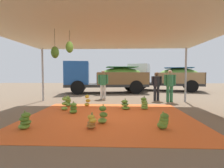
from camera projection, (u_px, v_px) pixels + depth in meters
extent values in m
plane|color=brown|center=(113.00, 102.00, 8.53)|extent=(40.00, 40.00, 0.00)
cube|color=#E05B23|center=(109.00, 117.00, 5.53)|extent=(5.46, 4.68, 0.01)
cylinder|color=#9EA0A5|center=(43.00, 75.00, 8.91)|extent=(0.10, 0.10, 2.81)
cylinder|color=#9EA0A5|center=(186.00, 75.00, 8.59)|extent=(0.10, 0.10, 2.81)
cube|color=beige|center=(109.00, 31.00, 5.38)|extent=(8.00, 7.00, 0.06)
cylinder|color=#4C422D|center=(55.00, 37.00, 5.01)|extent=(0.01, 0.01, 0.52)
ellipsoid|color=#477523|center=(55.00, 52.00, 5.04)|extent=(0.24, 0.24, 0.36)
cylinder|color=#4C422D|center=(69.00, 36.00, 5.21)|extent=(0.01, 0.01, 0.32)
ellipsoid|color=#60932D|center=(70.00, 47.00, 5.23)|extent=(0.24, 0.24, 0.36)
ellipsoid|color=#6B9E38|center=(145.00, 108.00, 6.71)|extent=(0.38, 0.38, 0.12)
ellipsoid|color=#6B9E38|center=(145.00, 105.00, 6.70)|extent=(0.39, 0.39, 0.12)
ellipsoid|color=#75A83D|center=(145.00, 103.00, 6.69)|extent=(0.27, 0.27, 0.12)
ellipsoid|color=#75A83D|center=(144.00, 101.00, 6.68)|extent=(0.28, 0.28, 0.12)
ellipsoid|color=#477523|center=(144.00, 99.00, 6.68)|extent=(0.25, 0.25, 0.12)
cylinder|color=olive|center=(144.00, 97.00, 6.69)|extent=(0.04, 0.04, 0.12)
ellipsoid|color=#75A83D|center=(64.00, 108.00, 6.55)|extent=(0.34, 0.34, 0.13)
ellipsoid|color=#75A83D|center=(65.00, 104.00, 6.55)|extent=(0.25, 0.25, 0.13)
ellipsoid|color=#75A83D|center=(64.00, 99.00, 6.54)|extent=(0.22, 0.22, 0.13)
cylinder|color=olive|center=(64.00, 97.00, 6.54)|extent=(0.04, 0.04, 0.12)
ellipsoid|color=#518428|center=(73.00, 111.00, 5.98)|extent=(0.30, 0.30, 0.15)
ellipsoid|color=#477523|center=(74.00, 108.00, 5.99)|extent=(0.29, 0.29, 0.15)
ellipsoid|color=#518428|center=(74.00, 105.00, 5.93)|extent=(0.30, 0.30, 0.15)
cylinder|color=olive|center=(73.00, 103.00, 5.96)|extent=(0.04, 0.04, 0.12)
ellipsoid|color=#6B9E38|center=(68.00, 104.00, 7.37)|extent=(0.37, 0.37, 0.15)
ellipsoid|color=#518428|center=(67.00, 103.00, 7.39)|extent=(0.38, 0.38, 0.15)
ellipsoid|color=#60932D|center=(68.00, 101.00, 7.40)|extent=(0.33, 0.33, 0.15)
ellipsoid|color=#6B9E38|center=(68.00, 99.00, 7.37)|extent=(0.26, 0.26, 0.15)
ellipsoid|color=#6B9E38|center=(68.00, 98.00, 7.37)|extent=(0.32, 0.32, 0.15)
cylinder|color=olive|center=(68.00, 96.00, 7.37)|extent=(0.04, 0.04, 0.12)
ellipsoid|color=#996628|center=(91.00, 126.00, 4.29)|extent=(0.29, 0.29, 0.12)
ellipsoid|color=#996628|center=(92.00, 123.00, 4.31)|extent=(0.26, 0.26, 0.12)
ellipsoid|color=gold|center=(93.00, 120.00, 4.26)|extent=(0.22, 0.22, 0.12)
ellipsoid|color=gold|center=(91.00, 117.00, 4.29)|extent=(0.23, 0.23, 0.12)
cylinder|color=olive|center=(92.00, 115.00, 4.27)|extent=(0.04, 0.04, 0.12)
ellipsoid|color=#518428|center=(162.00, 125.00, 4.26)|extent=(0.26, 0.26, 0.18)
ellipsoid|color=#60932D|center=(163.00, 122.00, 4.25)|extent=(0.32, 0.32, 0.18)
ellipsoid|color=#518428|center=(164.00, 119.00, 4.23)|extent=(0.29, 0.29, 0.18)
ellipsoid|color=#477523|center=(164.00, 116.00, 4.22)|extent=(0.29, 0.29, 0.18)
cylinder|color=olive|center=(163.00, 114.00, 4.24)|extent=(0.04, 0.04, 0.12)
ellipsoid|color=#518428|center=(126.00, 108.00, 6.68)|extent=(0.43, 0.43, 0.12)
ellipsoid|color=#6B9E38|center=(125.00, 104.00, 6.72)|extent=(0.38, 0.38, 0.12)
ellipsoid|color=#518428|center=(125.00, 102.00, 6.67)|extent=(0.28, 0.28, 0.12)
cylinder|color=olive|center=(125.00, 100.00, 6.69)|extent=(0.04, 0.04, 0.12)
ellipsoid|color=gold|center=(87.00, 104.00, 7.39)|extent=(0.32, 0.32, 0.15)
ellipsoid|color=gold|center=(88.00, 101.00, 7.35)|extent=(0.22, 0.22, 0.15)
ellipsoid|color=gold|center=(87.00, 97.00, 7.38)|extent=(0.20, 0.20, 0.15)
cylinder|color=olive|center=(87.00, 95.00, 7.36)|extent=(0.04, 0.04, 0.12)
ellipsoid|color=#60932D|center=(24.00, 126.00, 4.26)|extent=(0.37, 0.37, 0.14)
ellipsoid|color=#477523|center=(26.00, 122.00, 4.27)|extent=(0.35, 0.35, 0.14)
ellipsoid|color=#477523|center=(24.00, 119.00, 4.25)|extent=(0.34, 0.34, 0.14)
ellipsoid|color=#518428|center=(26.00, 115.00, 4.26)|extent=(0.31, 0.31, 0.14)
cylinder|color=olive|center=(25.00, 113.00, 4.25)|extent=(0.04, 0.04, 0.12)
ellipsoid|color=#75A83D|center=(102.00, 121.00, 4.76)|extent=(0.31, 0.31, 0.15)
ellipsoid|color=#477523|center=(103.00, 115.00, 4.72)|extent=(0.23, 0.23, 0.15)
ellipsoid|color=#477523|center=(103.00, 109.00, 4.73)|extent=(0.21, 0.21, 0.15)
cylinder|color=olive|center=(103.00, 106.00, 4.74)|extent=(0.04, 0.04, 0.12)
cube|color=#2D2D2D|center=(106.00, 85.00, 13.00)|extent=(6.52, 3.12, 0.20)
cube|color=#1E4C93|center=(77.00, 73.00, 12.71)|extent=(2.04, 2.28, 1.70)
cube|color=#232D38|center=(65.00, 69.00, 12.60)|extent=(0.29, 1.76, 0.75)
cube|color=brown|center=(124.00, 78.00, 12.04)|extent=(3.85, 0.66, 0.90)
cube|color=brown|center=(119.00, 78.00, 14.16)|extent=(3.85, 0.66, 0.90)
cube|color=brown|center=(145.00, 78.00, 13.31)|extent=(0.41, 2.20, 0.90)
ellipsoid|color=#60932D|center=(121.00, 76.00, 13.09)|extent=(3.65, 2.35, 1.29)
cube|color=#237533|center=(121.00, 67.00, 13.05)|extent=(2.55, 2.01, 0.04)
cylinder|color=black|center=(78.00, 88.00, 11.78)|extent=(1.03, 0.43, 1.00)
cylinder|color=black|center=(80.00, 86.00, 13.78)|extent=(1.03, 0.43, 1.00)
cylinder|color=black|center=(136.00, 87.00, 12.24)|extent=(1.03, 0.43, 1.00)
cylinder|color=black|center=(130.00, 85.00, 14.24)|extent=(1.03, 0.43, 1.00)
cube|color=#2D2D2D|center=(164.00, 84.00, 14.90)|extent=(6.70, 4.15, 0.20)
cube|color=silver|center=(139.00, 73.00, 15.59)|extent=(2.33, 2.65, 1.70)
cube|color=#232D38|center=(130.00, 70.00, 15.87)|extent=(0.59, 1.87, 0.75)
cube|color=#99754C|center=(179.00, 78.00, 13.37)|extent=(3.74, 1.20, 0.90)
cube|color=#99754C|center=(178.00, 78.00, 15.59)|extent=(3.74, 1.20, 0.90)
cube|color=#99754C|center=(203.00, 78.00, 13.86)|extent=(0.78, 2.36, 0.90)
ellipsoid|color=#6B9E38|center=(178.00, 76.00, 14.47)|extent=(3.86, 2.95, 1.30)
cube|color=#19569E|center=(179.00, 68.00, 14.44)|extent=(2.77, 2.45, 0.04)
cylinder|color=black|center=(138.00, 85.00, 14.56)|extent=(1.04, 0.56, 1.00)
cylinder|color=black|center=(142.00, 84.00, 16.67)|extent=(1.04, 0.56, 1.00)
cylinder|color=black|center=(191.00, 86.00, 13.16)|extent=(1.04, 0.56, 1.00)
cylinder|color=black|center=(188.00, 85.00, 15.27)|extent=(1.04, 0.56, 1.00)
cylinder|color=silver|center=(102.00, 92.00, 9.77)|extent=(0.15, 0.15, 0.81)
cylinder|color=silver|center=(105.00, 92.00, 9.76)|extent=(0.15, 0.15, 0.81)
cylinder|color=#337A4C|center=(103.00, 80.00, 9.73)|extent=(0.37, 0.37, 0.61)
cylinder|color=#337A4C|center=(99.00, 79.00, 9.74)|extent=(0.12, 0.12, 0.54)
cylinder|color=#337A4C|center=(107.00, 79.00, 9.72)|extent=(0.12, 0.12, 0.54)
sphere|color=#936B4C|center=(103.00, 72.00, 9.71)|extent=(0.22, 0.22, 0.22)
cylinder|color=#26262D|center=(155.00, 94.00, 9.03)|extent=(0.14, 0.14, 0.76)
cylinder|color=#26262D|center=(158.00, 94.00, 9.02)|extent=(0.14, 0.14, 0.76)
cylinder|color=#26262D|center=(157.00, 81.00, 8.99)|extent=(0.35, 0.35, 0.57)
cylinder|color=#26262D|center=(152.00, 81.00, 9.00)|extent=(0.11, 0.11, 0.51)
cylinder|color=#26262D|center=(161.00, 81.00, 8.98)|extent=(0.11, 0.11, 0.51)
sphere|color=brown|center=(157.00, 74.00, 8.97)|extent=(0.21, 0.21, 0.21)
cylinder|color=#337A4C|center=(168.00, 94.00, 8.56)|extent=(0.15, 0.15, 0.81)
cylinder|color=#337A4C|center=(171.00, 94.00, 8.56)|extent=(0.15, 0.15, 0.81)
cylinder|color=#337A4C|center=(170.00, 81.00, 8.52)|extent=(0.37, 0.37, 0.61)
cylinder|color=#337A4C|center=(165.00, 80.00, 8.53)|extent=(0.12, 0.12, 0.54)
cylinder|color=#337A4C|center=(175.00, 80.00, 8.51)|extent=(0.12, 0.12, 0.54)
sphere|color=tan|center=(170.00, 72.00, 8.50)|extent=(0.22, 0.22, 0.22)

